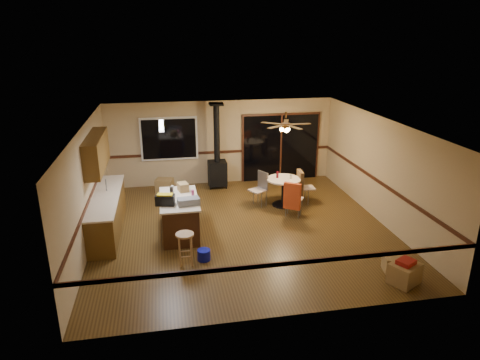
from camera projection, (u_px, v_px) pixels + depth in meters
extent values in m
plane|color=#4D3415|center=(242.00, 228.00, 10.46)|extent=(7.00, 7.00, 0.00)
plane|color=silver|center=(242.00, 123.00, 9.62)|extent=(7.00, 7.00, 0.00)
plane|color=tan|center=(221.00, 142.00, 13.29)|extent=(7.00, 0.00, 7.00)
plane|color=tan|center=(283.00, 248.00, 6.79)|extent=(7.00, 0.00, 7.00)
plane|color=tan|center=(87.00, 187.00, 9.44)|extent=(0.00, 7.00, 7.00)
plane|color=tan|center=(380.00, 170.00, 10.64)|extent=(0.00, 7.00, 7.00)
cube|color=black|center=(169.00, 139.00, 12.91)|extent=(1.72, 0.10, 1.32)
cube|color=black|center=(281.00, 148.00, 13.65)|extent=(2.52, 0.10, 2.10)
cube|color=brown|center=(107.00, 214.00, 10.24)|extent=(0.60, 3.00, 0.86)
cube|color=beige|center=(105.00, 196.00, 10.09)|extent=(0.64, 3.04, 0.04)
cube|color=brown|center=(96.00, 152.00, 9.93)|extent=(0.35, 2.00, 0.80)
cube|color=#3C200F|center=(180.00, 217.00, 10.07)|extent=(0.80, 1.60, 0.86)
cube|color=beige|center=(179.00, 199.00, 9.92)|extent=(0.88, 1.68, 0.04)
cube|color=black|center=(217.00, 173.00, 13.12)|extent=(0.55, 0.50, 0.75)
cylinder|color=black|center=(217.00, 133.00, 12.71)|extent=(0.18, 0.18, 1.77)
cylinder|color=brown|center=(286.00, 125.00, 11.13)|extent=(0.24, 0.24, 0.10)
cylinder|color=brown|center=(286.00, 115.00, 11.05)|extent=(0.05, 0.05, 0.16)
sphere|color=#FFD88C|center=(285.00, 130.00, 11.17)|extent=(0.16, 0.16, 0.16)
cube|color=white|center=(161.00, 125.00, 9.60)|extent=(0.10, 1.20, 0.04)
cube|color=slate|center=(188.00, 201.00, 9.52)|extent=(0.51, 0.32, 0.15)
cube|color=black|center=(165.00, 200.00, 9.49)|extent=(0.45, 0.30, 0.23)
cube|color=gold|center=(165.00, 195.00, 9.45)|extent=(0.37, 0.24, 0.03)
cube|color=olive|center=(183.00, 187.00, 10.33)|extent=(0.28, 0.34, 0.20)
cylinder|color=black|center=(172.00, 193.00, 9.89)|extent=(0.08, 0.08, 0.26)
cylinder|color=#D84C8C|center=(193.00, 194.00, 9.86)|extent=(0.09, 0.09, 0.21)
cylinder|color=white|center=(172.00, 189.00, 10.22)|extent=(0.07, 0.07, 0.18)
cylinder|color=tan|center=(185.00, 249.00, 8.76)|extent=(0.48, 0.48, 0.68)
cylinder|color=#0B11A0|center=(204.00, 255.00, 8.98)|extent=(0.29, 0.29, 0.23)
cylinder|color=black|center=(283.00, 204.00, 11.86)|extent=(0.58, 0.58, 0.04)
cylinder|color=black|center=(283.00, 192.00, 11.74)|extent=(0.10, 0.10, 0.70)
cylinder|color=beige|center=(284.00, 179.00, 11.62)|extent=(0.93, 0.93, 0.04)
cylinder|color=#590C14|center=(277.00, 175.00, 11.65)|extent=(0.09, 0.09, 0.18)
cylinder|color=beige|center=(291.00, 176.00, 11.58)|extent=(0.07, 0.07, 0.13)
cube|color=tan|center=(258.00, 190.00, 11.69)|extent=(0.54, 0.54, 0.03)
cube|color=slate|center=(263.00, 180.00, 11.73)|extent=(0.22, 0.37, 0.50)
cube|color=tan|center=(294.00, 199.00, 11.09)|extent=(0.56, 0.56, 0.03)
cube|color=slate|center=(293.00, 192.00, 10.84)|extent=(0.35, 0.25, 0.50)
cube|color=#B03714|center=(292.00, 196.00, 10.86)|extent=(0.42, 0.33, 0.70)
cube|color=tan|center=(307.00, 188.00, 11.89)|extent=(0.42, 0.42, 0.03)
cube|color=slate|center=(301.00, 180.00, 11.78)|extent=(0.05, 0.40, 0.50)
cube|color=#523B1F|center=(300.00, 183.00, 11.81)|extent=(0.13, 0.45, 0.70)
cube|color=olive|center=(165.00, 186.00, 12.79)|extent=(0.59, 0.52, 0.40)
cube|color=olive|center=(404.00, 273.00, 8.12)|extent=(0.68, 0.65, 0.41)
cube|color=olive|center=(394.00, 264.00, 8.55)|extent=(0.45, 0.40, 0.32)
cube|color=maroon|center=(406.00, 262.00, 8.04)|extent=(0.41, 0.39, 0.09)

